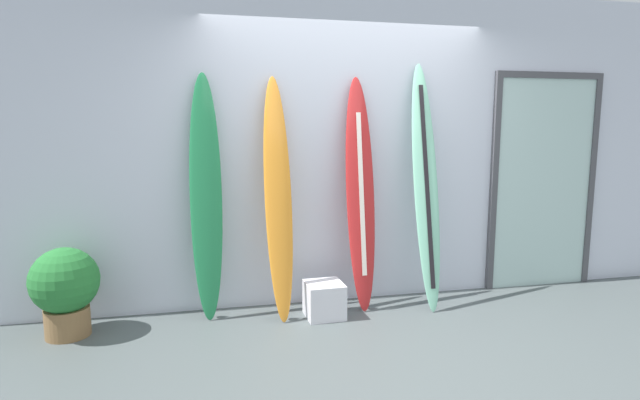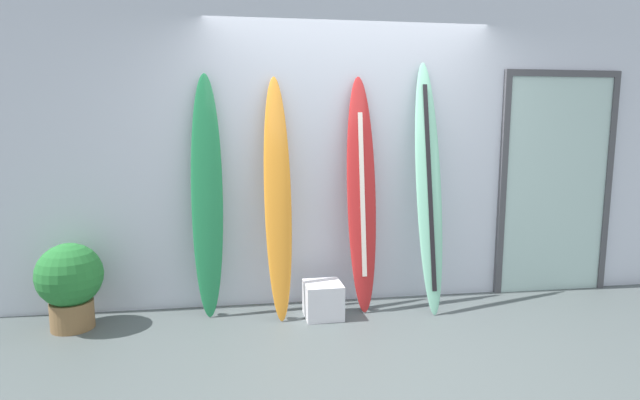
% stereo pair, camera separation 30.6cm
% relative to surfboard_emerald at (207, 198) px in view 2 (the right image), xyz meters
% --- Properties ---
extents(ground, '(8.00, 8.00, 0.04)m').
position_rel_surfboard_emerald_xyz_m(ground, '(1.24, -1.04, -1.02)').
color(ground, '#4D5656').
extents(wall_back, '(7.20, 0.20, 2.80)m').
position_rel_surfboard_emerald_xyz_m(wall_back, '(1.24, 0.26, 0.40)').
color(wall_back, silver).
rests_on(wall_back, ground).
extents(surfboard_emerald, '(0.26, 0.27, 2.04)m').
position_rel_surfboard_emerald_xyz_m(surfboard_emerald, '(0.00, 0.00, 0.00)').
color(surfboard_emerald, '#22814A').
rests_on(surfboard_emerald, ground).
extents(surfboard_sunset, '(0.25, 0.48, 2.02)m').
position_rel_surfboard_emerald_xyz_m(surfboard_sunset, '(0.58, -0.09, -0.01)').
color(surfboard_sunset, orange).
rests_on(surfboard_sunset, ground).
extents(surfboard_crimson, '(0.26, 0.39, 2.03)m').
position_rel_surfboard_emerald_xyz_m(surfboard_crimson, '(1.31, -0.05, -0.00)').
color(surfboard_crimson, red).
rests_on(surfboard_crimson, ground).
extents(surfboard_seafoam, '(0.23, 0.52, 2.16)m').
position_rel_surfboard_emerald_xyz_m(surfboard_seafoam, '(1.89, -0.11, 0.07)').
color(surfboard_seafoam, '#85D0AF').
rests_on(surfboard_seafoam, ground).
extents(display_block_left, '(0.32, 0.32, 0.29)m').
position_rel_surfboard_emerald_xyz_m(display_block_left, '(0.95, -0.22, -0.86)').
color(display_block_left, white).
rests_on(display_block_left, ground).
extents(glass_door, '(1.15, 0.06, 2.11)m').
position_rel_surfboard_emerald_xyz_m(glass_door, '(3.26, 0.14, 0.08)').
color(glass_door, silver).
rests_on(glass_door, ground).
extents(potted_plant, '(0.50, 0.50, 0.69)m').
position_rel_surfboard_emerald_xyz_m(potted_plant, '(-1.07, -0.17, -0.62)').
color(potted_plant, olive).
rests_on(potted_plant, ground).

